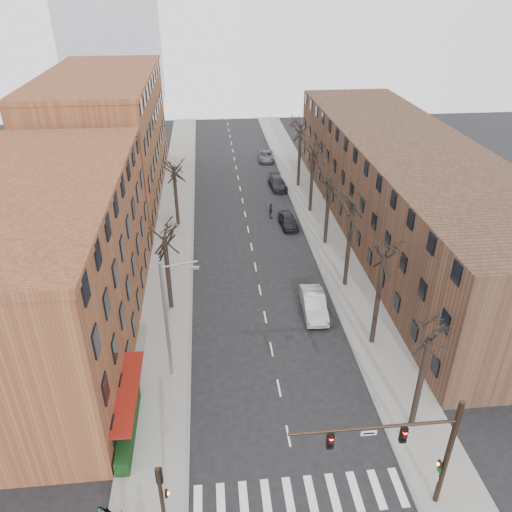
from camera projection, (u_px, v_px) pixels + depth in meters
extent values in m
plane|color=black|center=(300.00, 496.00, 26.47)|extent=(160.00, 160.00, 0.00)
cube|color=gray|center=(175.00, 220.00, 56.06)|extent=(4.00, 90.00, 0.15)
cube|color=gray|center=(315.00, 214.00, 57.45)|extent=(4.00, 90.00, 0.15)
cube|color=brown|center=(42.00, 270.00, 35.12)|extent=(12.00, 26.00, 12.00)
cube|color=brown|center=(106.00, 139.00, 59.75)|extent=(12.00, 28.00, 14.00)
cube|color=#523526|center=(404.00, 188.00, 51.39)|extent=(12.00, 50.00, 10.00)
cube|color=maroon|center=(133.00, 422.00, 30.85)|extent=(1.20, 7.00, 0.15)
cube|color=#133412|center=(128.00, 428.00, 29.65)|extent=(0.80, 6.00, 1.00)
cylinder|color=black|center=(448.00, 455.00, 24.44)|extent=(0.28, 0.28, 7.20)
cylinder|color=black|center=(374.00, 427.00, 22.91)|extent=(8.00, 0.16, 0.16)
cube|color=black|center=(403.00, 435.00, 23.36)|extent=(0.32, 0.22, 0.95)
cube|color=black|center=(330.00, 441.00, 23.06)|extent=(0.32, 0.22, 0.95)
cube|color=silver|center=(369.00, 433.00, 23.07)|extent=(0.75, 0.04, 0.28)
cube|color=black|center=(440.00, 464.00, 24.71)|extent=(0.12, 0.30, 0.30)
cylinder|color=black|center=(162.00, 499.00, 23.91)|extent=(0.20, 0.20, 4.40)
cube|color=black|center=(159.00, 476.00, 23.33)|extent=(0.32, 0.22, 0.95)
cube|color=black|center=(166.00, 494.00, 23.74)|extent=(0.12, 0.30, 0.30)
cylinder|color=slate|center=(166.00, 322.00, 32.29)|extent=(0.20, 0.20, 9.00)
cylinder|color=slate|center=(178.00, 264.00, 30.27)|extent=(2.39, 0.12, 0.46)
cube|color=slate|center=(195.00, 268.00, 30.51)|extent=(0.50, 0.22, 0.14)
imported|color=#A1A4A8|center=(314.00, 304.00, 40.47)|extent=(1.99, 5.12, 1.66)
imported|color=black|center=(288.00, 221.00, 54.48)|extent=(1.93, 4.28, 1.43)
imported|color=black|center=(278.00, 183.00, 64.34)|extent=(2.22, 4.83, 1.37)
imported|color=#505257|center=(266.00, 156.00, 74.06)|extent=(2.60, 4.86, 1.30)
imported|color=black|center=(271.00, 211.00, 56.26)|extent=(0.48, 1.08, 1.82)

